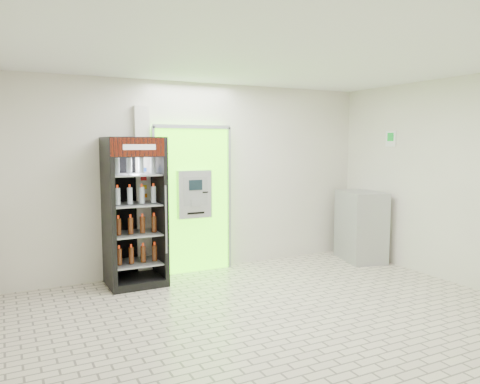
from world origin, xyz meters
TOP-DOWN VIEW (x-y plane):
  - ground at (0.00, 0.00)m, footprint 6.00×6.00m
  - room_shell at (0.00, 0.00)m, footprint 6.00×6.00m
  - atm_assembly at (-0.20, 2.41)m, footprint 1.30×0.24m
  - pillar at (-0.98, 2.45)m, footprint 0.22×0.11m
  - beverage_cooler at (-1.20, 2.14)m, footprint 0.80×0.76m
  - steel_cabinet at (2.69, 1.74)m, footprint 0.83×1.03m
  - exit_sign at (2.99, 1.40)m, footprint 0.02×0.22m

SIDE VIEW (x-z plane):
  - ground at x=0.00m, z-range 0.00..0.00m
  - steel_cabinet at x=2.69m, z-range 0.00..1.21m
  - beverage_cooler at x=-1.20m, z-range -0.04..2.09m
  - atm_assembly at x=-0.20m, z-range 0.01..2.34m
  - pillar at x=-0.98m, z-range 0.00..2.60m
  - room_shell at x=0.00m, z-range -1.16..4.84m
  - exit_sign at x=2.99m, z-range 1.99..2.25m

